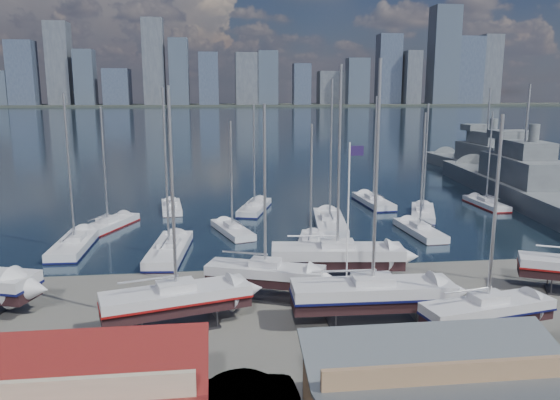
{
  "coord_description": "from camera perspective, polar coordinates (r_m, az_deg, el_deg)",
  "views": [
    {
      "loc": [
        -10.14,
        -46.88,
        15.68
      ],
      "look_at": [
        -3.57,
        8.0,
        4.68
      ],
      "focal_mm": 35.0,
      "sensor_mm": 36.0,
      "label": 1
    }
  ],
  "objects": [
    {
      "name": "far_shore",
      "position": [
        607.14,
        -5.95,
        9.82
      ],
      "size": [
        1400.0,
        80.0,
        2.2
      ],
      "primitive_type": "cube",
      "color": "#2D332D",
      "rests_on": "ground"
    },
    {
      "name": "sailboat_moored_10",
      "position": [
        71.88,
        14.69,
        -1.47
      ],
      "size": [
        6.12,
        10.35,
        14.96
      ],
      "rotation": [
        0.0,
        0.0,
        1.21
      ],
      "color": "black",
      "rests_on": "water"
    },
    {
      "name": "car_a",
      "position": [
        32.2,
        -16.5,
        -16.9
      ],
      "size": [
        2.87,
        4.64,
        1.48
      ],
      "primitive_type": "imported",
      "rotation": [
        0.0,
        0.0,
        0.28
      ],
      "color": "gray",
      "rests_on": "ground"
    },
    {
      "name": "sailboat_cradle_3",
      "position": [
        38.23,
        9.62,
        -9.63
      ],
      "size": [
        11.15,
        3.38,
        17.76
      ],
      "rotation": [
        0.0,
        0.0,
        -0.03
      ],
      "color": "#2D2D33",
      "rests_on": "ground"
    },
    {
      "name": "car_c",
      "position": [
        32.7,
        17.24,
        -16.57
      ],
      "size": [
        2.7,
        5.17,
        1.39
      ],
      "primitive_type": "imported",
      "rotation": [
        0.0,
        0.0,
        -0.08
      ],
      "color": "gray",
      "rests_on": "ground"
    },
    {
      "name": "sailboat_cradle_5",
      "position": [
        37.93,
        20.84,
        -10.69
      ],
      "size": [
        9.13,
        4.17,
        14.37
      ],
      "rotation": [
        0.0,
        0.0,
        0.2
      ],
      "color": "#2D2D33",
      "rests_on": "ground"
    },
    {
      "name": "car_b",
      "position": [
        29.32,
        -3.16,
        -19.25
      ],
      "size": [
        5.04,
        2.14,
        1.62
      ],
      "primitive_type": "imported",
      "rotation": [
        0.0,
        0.0,
        1.66
      ],
      "color": "gray",
      "rests_on": "ground"
    },
    {
      "name": "ground",
      "position": [
        41.34,
        8.05,
        -11.16
      ],
      "size": [
        1400.0,
        1400.0,
        0.0
      ],
      "primitive_type": "plane",
      "color": "#605E59",
      "rests_on": "ground"
    },
    {
      "name": "sailboat_cradle_4",
      "position": [
        46.3,
        5.99,
        -5.78
      ],
      "size": [
        11.28,
        4.35,
        17.8
      ],
      "rotation": [
        0.0,
        0.0,
        -0.12
      ],
      "color": "#2D2D33",
      "rests_on": "ground"
    },
    {
      "name": "naval_ship_east",
      "position": [
        87.68,
        23.86,
        1.09
      ],
      "size": [
        13.66,
        50.7,
        18.51
      ],
      "rotation": [
        0.0,
        0.0,
        1.46
      ],
      "color": "slate",
      "rests_on": "water"
    },
    {
      "name": "car_d",
      "position": [
        34.53,
        26.68,
        -15.7
      ],
      "size": [
        2.71,
        5.2,
        1.44
      ],
      "primitive_type": "imported",
      "rotation": [
        0.0,
        0.0,
        -0.14
      ],
      "color": "gray",
      "rests_on": "ground"
    },
    {
      "name": "sailboat_moored_1",
      "position": [
        66.53,
        -17.52,
        -2.64
      ],
      "size": [
        6.26,
        10.16,
        14.72
      ],
      "rotation": [
        0.0,
        0.0,
        1.19
      ],
      "color": "black",
      "rests_on": "water"
    },
    {
      "name": "sailboat_moored_2",
      "position": [
        74.63,
        -11.26,
        -0.84
      ],
      "size": [
        3.39,
        9.03,
        13.32
      ],
      "rotation": [
        0.0,
        0.0,
        1.68
      ],
      "color": "black",
      "rests_on": "water"
    },
    {
      "name": "naval_ship_west",
      "position": [
        111.71,
        20.59,
        3.32
      ],
      "size": [
        7.86,
        42.1,
        17.77
      ],
      "rotation": [
        0.0,
        0.0,
        1.6
      ],
      "color": "slate",
      "rests_on": "water"
    },
    {
      "name": "sailboat_moored_9",
      "position": [
        63.04,
        14.37,
        -3.21
      ],
      "size": [
        3.15,
        9.49,
        14.13
      ],
      "rotation": [
        0.0,
        0.0,
        1.63
      ],
      "color": "black",
      "rests_on": "water"
    },
    {
      "name": "sailboat_moored_7",
      "position": [
        64.4,
        5.21,
        -2.59
      ],
      "size": [
        4.85,
        12.21,
        17.94
      ],
      "rotation": [
        0.0,
        0.0,
        1.44
      ],
      "color": "black",
      "rests_on": "water"
    },
    {
      "name": "sailboat_moored_6",
      "position": [
        55.91,
        3.21,
        -4.73
      ],
      "size": [
        4.56,
        9.16,
        13.19
      ],
      "rotation": [
        0.0,
        0.0,
        1.32
      ],
      "color": "black",
      "rests_on": "water"
    },
    {
      "name": "sailboat_moored_11",
      "position": [
        80.89,
        20.71,
        -0.44
      ],
      "size": [
        2.7,
        9.17,
        13.65
      ],
      "rotation": [
        0.0,
        0.0,
        1.59
      ],
      "color": "black",
      "rests_on": "water"
    },
    {
      "name": "skyline",
      "position": [
        601.1,
        -6.79,
        13.41
      ],
      "size": [
        639.14,
        43.8,
        107.69
      ],
      "color": "#475166",
      "rests_on": "far_shore"
    },
    {
      "name": "sailboat_moored_3",
      "position": [
        54.48,
        -11.48,
        -5.37
      ],
      "size": [
        4.2,
        11.53,
        16.86
      ],
      "rotation": [
        0.0,
        0.0,
        1.48
      ],
      "color": "black",
      "rests_on": "water"
    },
    {
      "name": "water",
      "position": [
        347.39,
        -5.2,
        8.59
      ],
      "size": [
        1400.0,
        600.0,
        0.4
      ],
      "primitive_type": "cube",
      "color": "#182837",
      "rests_on": "ground"
    },
    {
      "name": "sailboat_moored_0",
      "position": [
        59.29,
        -20.63,
        -4.52
      ],
      "size": [
        3.21,
        10.93,
        16.28
      ],
      "rotation": [
        0.0,
        0.0,
        1.56
      ],
      "color": "black",
      "rests_on": "water"
    },
    {
      "name": "sailboat_cradle_1",
      "position": [
        37.72,
        -10.76,
        -10.1
      ],
      "size": [
        10.32,
        5.38,
        16.06
      ],
      "rotation": [
        0.0,
        0.0,
        0.28
      ],
      "color": "#2D2D33",
      "rests_on": "ground"
    },
    {
      "name": "sailboat_moored_4",
      "position": [
        61.56,
        -5.0,
        -3.24
      ],
      "size": [
        4.91,
        9.05,
        13.16
      ],
      "rotation": [
        0.0,
        0.0,
        1.87
      ],
      "color": "black",
      "rests_on": "water"
    },
    {
      "name": "flagpole",
      "position": [
        40.06,
        7.25,
        -1.34
      ],
      "size": [
        1.07,
        0.12,
        12.15
      ],
      "color": "white",
      "rests_on": "ground"
    },
    {
      "name": "sailboat_moored_5",
      "position": [
        72.91,
        -2.67,
        -0.93
      ],
      "size": [
        5.47,
        10.26,
        14.77
      ],
      "rotation": [
        0.0,
        0.0,
        1.28
      ],
      "color": "black",
      "rests_on": "water"
    },
    {
      "name": "sailboat_moored_8",
      "position": [
        77.88,
        9.69,
        -0.3
      ],
      "size": [
        3.6,
        10.73,
        15.8
      ],
      "rotation": [
        0.0,
        0.0,
        1.63
      ],
      "color": "black",
      "rests_on": "water"
    },
    {
      "name": "sailboat_cradle_2",
      "position": [
        42.14,
        -1.55,
        -7.68
      ],
      "size": [
        9.34,
        5.5,
        14.83
      ],
      "rotation": [
        0.0,
        0.0,
        -0.35
      ],
      "color": "#2D2D33",
      "rests_on": "ground"
    }
  ]
}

